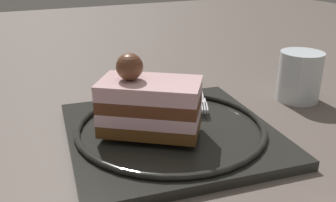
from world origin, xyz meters
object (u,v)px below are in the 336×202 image
Objects in this scene: dessert_plate at (168,131)px; drink_glass_near at (299,79)px; fork at (201,96)px; cake_slice at (149,104)px.

dessert_plate is 3.61× the size of drink_glass_near.
fork is (-0.06, 0.08, 0.01)m from dessert_plate.
dessert_plate is at bearing 103.05° from cake_slice.
fork is (-0.07, 0.11, -0.03)m from cake_slice.
cake_slice reaches higher than dessert_plate.
fork reaches higher than dessert_plate.
dessert_plate is 2.10× the size of cake_slice.
cake_slice reaches higher than fork.
cake_slice is 1.72× the size of drink_glass_near.
dessert_plate is 0.10m from fork.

